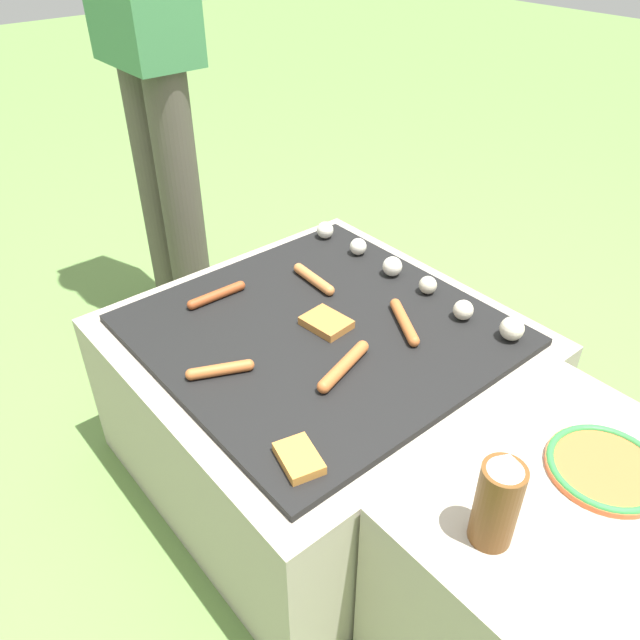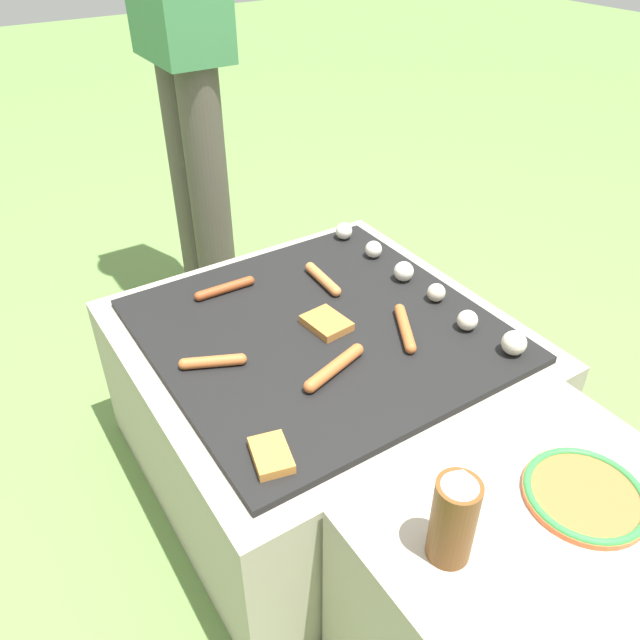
{
  "view_description": "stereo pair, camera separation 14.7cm",
  "coord_description": "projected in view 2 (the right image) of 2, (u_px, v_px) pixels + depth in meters",
  "views": [
    {
      "loc": [
        0.92,
        -0.77,
        1.33
      ],
      "look_at": [
        0.0,
        0.0,
        0.47
      ],
      "focal_mm": 35.0,
      "sensor_mm": 36.0,
      "label": 1
    },
    {
      "loc": [
        1.0,
        -0.65,
        1.33
      ],
      "look_at": [
        0.0,
        0.0,
        0.47
      ],
      "focal_mm": 35.0,
      "sensor_mm": 36.0,
      "label": 2
    }
  ],
  "objects": [
    {
      "name": "sausage_front_center",
      "position": [
        213.0,
        361.0,
        1.35
      ],
      "size": [
        0.08,
        0.14,
        0.03
      ],
      "color": "#B7602D",
      "rests_on": "grill"
    },
    {
      "name": "side_ledge",
      "position": [
        524.0,
        597.0,
        1.17
      ],
      "size": [
        0.44,
        0.61,
        0.45
      ],
      "color": "#A89E8C",
      "rests_on": "ground_plane"
    },
    {
      "name": "sausage_front_right",
      "position": [
        405.0,
        328.0,
        1.45
      ],
      "size": [
        0.16,
        0.1,
        0.03
      ],
      "color": "#B7602D",
      "rests_on": "grill"
    },
    {
      "name": "bread_slice_left",
      "position": [
        326.0,
        323.0,
        1.47
      ],
      "size": [
        0.12,
        0.09,
        0.02
      ],
      "color": "#B27033",
      "rests_on": "grill"
    },
    {
      "name": "mushroom_row",
      "position": [
        424.0,
        285.0,
        1.58
      ],
      "size": [
        0.7,
        0.07,
        0.06
      ],
      "color": "silver",
      "rests_on": "grill"
    },
    {
      "name": "sausage_mid_left",
      "position": [
        323.0,
        279.0,
        1.63
      ],
      "size": [
        0.16,
        0.04,
        0.03
      ],
      "color": "#C6753D",
      "rests_on": "grill"
    },
    {
      "name": "condiment_bottle",
      "position": [
        454.0,
        515.0,
        0.93
      ],
      "size": [
        0.07,
        0.07,
        0.19
      ],
      "color": "brown",
      "rests_on": "side_ledge"
    },
    {
      "name": "grill",
      "position": [
        320.0,
        398.0,
        1.61
      ],
      "size": [
        0.87,
        0.87,
        0.45
      ],
      "color": "#A89E8C",
      "rests_on": "ground_plane"
    },
    {
      "name": "sausage_back_right",
      "position": [
        334.0,
        367.0,
        1.33
      ],
      "size": [
        0.07,
        0.18,
        0.03
      ],
      "color": "#B7602D",
      "rests_on": "grill"
    },
    {
      "name": "bread_slice_right",
      "position": [
        271.0,
        455.0,
        1.14
      ],
      "size": [
        0.11,
        0.09,
        0.02
      ],
      "color": "#D18438",
      "rests_on": "grill"
    },
    {
      "name": "ground_plane",
      "position": [
        320.0,
        458.0,
        1.74
      ],
      "size": [
        14.0,
        14.0,
        0.0
      ],
      "primitive_type": "plane",
      "color": "#608442"
    },
    {
      "name": "plate_colorful",
      "position": [
        585.0,
        495.0,
        1.07
      ],
      "size": [
        0.21,
        0.21,
        0.02
      ],
      "color": "orange",
      "rests_on": "side_ledge"
    },
    {
      "name": "sausage_mid_right",
      "position": [
        225.0,
        288.0,
        1.59
      ],
      "size": [
        0.03,
        0.17,
        0.02
      ],
      "color": "#93421E",
      "rests_on": "grill"
    }
  ]
}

